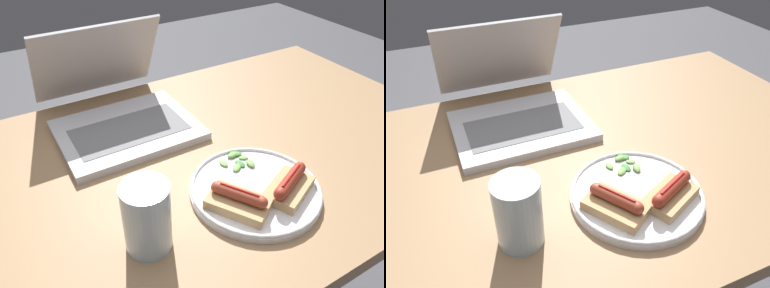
{
  "view_description": "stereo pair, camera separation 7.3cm",
  "coord_description": "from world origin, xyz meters",
  "views": [
    {
      "loc": [
        -0.31,
        -0.54,
        1.26
      ],
      "look_at": [
        -0.01,
        -0.03,
        0.83
      ],
      "focal_mm": 35.0,
      "sensor_mm": 36.0,
      "label": 1
    },
    {
      "loc": [
        -0.24,
        -0.58,
        1.26
      ],
      "look_at": [
        -0.01,
        -0.03,
        0.83
      ],
      "focal_mm": 35.0,
      "sensor_mm": 36.0,
      "label": 2
    }
  ],
  "objects": [
    {
      "name": "laptop",
      "position": [
        -0.07,
        0.2,
        0.81
      ],
      "size": [
        0.31,
        0.35,
        0.22
      ],
      "color": "#B7B7BC",
      "rests_on": "desk"
    },
    {
      "name": "plate",
      "position": [
        0.06,
        -0.16,
        0.78
      ],
      "size": [
        0.25,
        0.25,
        0.02
      ],
      "color": "silver",
      "rests_on": "desk"
    },
    {
      "name": "sausage_toast_left",
      "position": [
        -0.0,
        -0.18,
        0.8
      ],
      "size": [
        0.11,
        0.13,
        0.04
      ],
      "rotation": [
        0.0,
        0.0,
        2.12
      ],
      "color": "tan",
      "rests_on": "plate"
    },
    {
      "name": "sausage_toast_middle",
      "position": [
        0.1,
        -0.2,
        0.8
      ],
      "size": [
        0.12,
        0.1,
        0.04
      ],
      "rotation": [
        0.0,
        0.0,
        3.57
      ],
      "color": "tan",
      "rests_on": "plate"
    },
    {
      "name": "drinking_glass",
      "position": [
        -0.17,
        -0.16,
        0.83
      ],
      "size": [
        0.08,
        0.08,
        0.12
      ],
      "color": "silver",
      "rests_on": "desk"
    },
    {
      "name": "salad_pile",
      "position": [
        0.08,
        -0.07,
        0.79
      ],
      "size": [
        0.07,
        0.08,
        0.01
      ],
      "color": "#4C8E3D",
      "rests_on": "plate"
    },
    {
      "name": "desk",
      "position": [
        0.0,
        0.0,
        0.68
      ],
      "size": [
        1.32,
        0.73,
        0.77
      ],
      "color": "#93704C",
      "rests_on": "ground_plane"
    }
  ]
}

